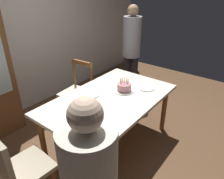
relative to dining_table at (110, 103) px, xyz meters
The scene contains 12 objects.
ground 0.68m from the dining_table, ahead, with size 6.40×6.40×0.00m, color brown.
back_wall 1.95m from the dining_table, 90.00° to the left, with size 6.40×0.10×2.60m, color beige.
dining_table is the anchor object (origin of this frame).
birthday_cake 0.30m from the dining_table, ahead, with size 0.28×0.28×0.18m.
plate_near_celebrant 0.54m from the dining_table, 153.42° to the right, with size 0.22×0.22×0.01m, color white.
plate_far_side 0.27m from the dining_table, 109.97° to the left, with size 0.22×0.22×0.01m, color white.
plate_near_guest 0.58m from the dining_table, 24.64° to the right, with size 0.22×0.22×0.01m, color white.
fork_near_celebrant 0.69m from the dining_table, 158.42° to the right, with size 0.18×0.02×0.01m, color silver.
fork_far_side 0.34m from the dining_table, 137.83° to the left, with size 0.18×0.02×0.01m, color silver.
chair_spindle_back 0.91m from the dining_table, 75.18° to the left, with size 0.48×0.48×0.95m.
chair_upholstered 1.27m from the dining_table, behind, with size 0.47×0.47×0.95m.
person_guest 1.50m from the dining_table, 22.35° to the left, with size 0.32×0.32×1.73m.
Camera 1 is at (-1.87, -1.47, 2.10)m, focal length 34.43 mm.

